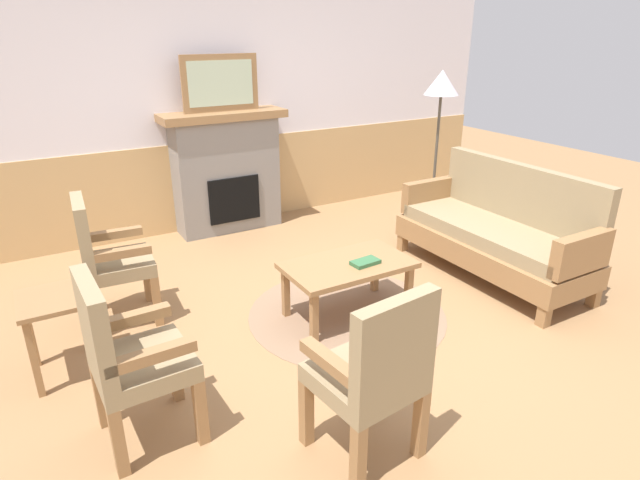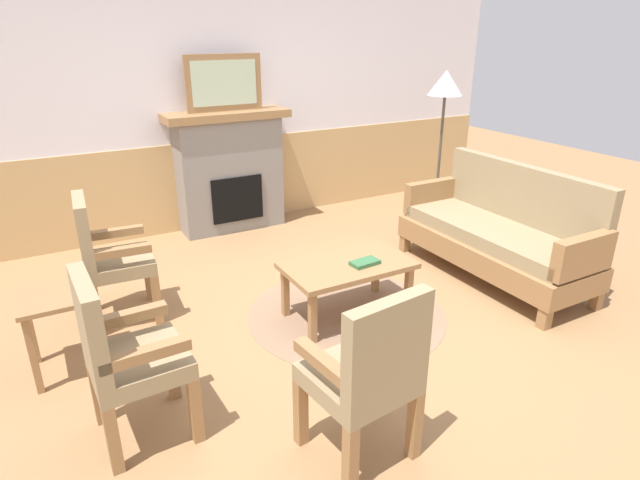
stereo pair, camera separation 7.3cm
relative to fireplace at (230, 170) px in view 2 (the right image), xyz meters
name	(u,v)px [view 2 (the right image)]	position (x,y,z in m)	size (l,w,h in m)	color
ground_plane	(342,322)	(0.00, -2.35, -0.65)	(14.00, 14.00, 0.00)	#997047
wall_back	(218,105)	(0.00, 0.25, 0.66)	(7.20, 0.14, 2.70)	white
fireplace	(230,170)	(0.00, 0.00, 0.00)	(1.30, 0.44, 1.28)	gray
framed_picture	(224,83)	(0.00, 0.00, 0.91)	(0.80, 0.04, 0.56)	olive
couch	(498,234)	(1.62, -2.31, -0.26)	(0.70, 1.80, 0.98)	olive
coffee_table	(347,270)	(0.09, -2.26, -0.27)	(0.96, 0.56, 0.44)	olive
round_rug	(346,314)	(0.09, -2.26, -0.65)	(1.54, 1.54, 0.01)	#896B51
book_on_table	(365,262)	(0.19, -2.34, -0.20)	(0.22, 0.12, 0.03)	#33663D
armchair_near_fireplace	(107,254)	(-1.49, -1.45, -0.11)	(0.51, 0.51, 0.98)	olive
armchair_by_window_left	(123,352)	(-1.62, -2.82, -0.11)	(0.50, 0.50, 0.98)	olive
armchair_front_left	(368,371)	(-0.60, -3.56, -0.11)	(0.53, 0.53, 0.98)	olive
side_table	(58,310)	(-1.87, -1.98, -0.22)	(0.44, 0.44, 0.55)	olive
floor_lamp_by_couch	(445,93)	(2.02, -1.03, 0.80)	(0.36, 0.36, 1.68)	#332D28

